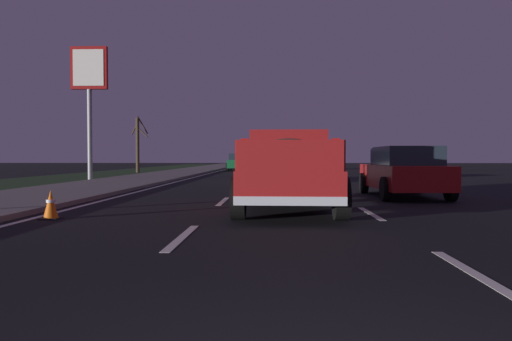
{
  "coord_description": "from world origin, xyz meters",
  "views": [
    {
      "loc": [
        -1.97,
        0.36,
        1.22
      ],
      "look_at": [
        9.51,
        0.77,
        0.9
      ],
      "focal_mm": 33.67,
      "sensor_mm": 36.0,
      "label": 1
    }
  ],
  "objects_px": {
    "pickup_truck": "(289,168)",
    "sedan_green": "(239,162)",
    "bare_tree_far": "(138,143)",
    "gas_price_sign": "(89,80)",
    "traffic_cone_near": "(51,205)",
    "sedan_white": "(282,166)",
    "sedan_red": "(404,171)"
  },
  "relations": [
    {
      "from": "traffic_cone_near",
      "to": "gas_price_sign",
      "type": "bearing_deg",
      "value": 18.58
    },
    {
      "from": "sedan_green",
      "to": "traffic_cone_near",
      "type": "distance_m",
      "value": 33.3
    },
    {
      "from": "gas_price_sign",
      "to": "traffic_cone_near",
      "type": "relative_size",
      "value": 11.97
    },
    {
      "from": "pickup_truck",
      "to": "bare_tree_far",
      "type": "relative_size",
      "value": 1.21
    },
    {
      "from": "bare_tree_far",
      "to": "sedan_green",
      "type": "bearing_deg",
      "value": -57.94
    },
    {
      "from": "pickup_truck",
      "to": "bare_tree_far",
      "type": "height_order",
      "value": "bare_tree_far"
    },
    {
      "from": "pickup_truck",
      "to": "sedan_green",
      "type": "relative_size",
      "value": 1.24
    },
    {
      "from": "sedan_green",
      "to": "pickup_truck",
      "type": "bearing_deg",
      "value": -173.77
    },
    {
      "from": "sedan_white",
      "to": "gas_price_sign",
      "type": "distance_m",
      "value": 10.94
    },
    {
      "from": "sedan_green",
      "to": "sedan_white",
      "type": "height_order",
      "value": "same"
    },
    {
      "from": "pickup_truck",
      "to": "bare_tree_far",
      "type": "bearing_deg",
      "value": 22.72
    },
    {
      "from": "sedan_green",
      "to": "traffic_cone_near",
      "type": "height_order",
      "value": "sedan_green"
    },
    {
      "from": "sedan_white",
      "to": "bare_tree_far",
      "type": "distance_m",
      "value": 17.78
    },
    {
      "from": "sedan_white",
      "to": "traffic_cone_near",
      "type": "xyz_separation_m",
      "value": [
        -14.72,
        4.81,
        -0.5
      ]
    },
    {
      "from": "sedan_green",
      "to": "sedan_white",
      "type": "bearing_deg",
      "value": -169.34
    },
    {
      "from": "pickup_truck",
      "to": "sedan_red",
      "type": "bearing_deg",
      "value": -44.67
    },
    {
      "from": "sedan_green",
      "to": "bare_tree_far",
      "type": "distance_m",
      "value": 9.21
    },
    {
      "from": "gas_price_sign",
      "to": "traffic_cone_near",
      "type": "height_order",
      "value": "gas_price_sign"
    },
    {
      "from": "sedan_green",
      "to": "sedan_white",
      "type": "relative_size",
      "value": 1.0
    },
    {
      "from": "sedan_green",
      "to": "bare_tree_far",
      "type": "xyz_separation_m",
      "value": [
        -4.81,
        7.69,
        1.57
      ]
    },
    {
      "from": "bare_tree_far",
      "to": "gas_price_sign",
      "type": "bearing_deg",
      "value": -174.75
    },
    {
      "from": "sedan_green",
      "to": "bare_tree_far",
      "type": "bearing_deg",
      "value": 122.06
    },
    {
      "from": "sedan_green",
      "to": "sedan_red",
      "type": "xyz_separation_m",
      "value": [
        -27.66,
        -7.06,
        0.0
      ]
    },
    {
      "from": "sedan_red",
      "to": "bare_tree_far",
      "type": "bearing_deg",
      "value": 32.85
    },
    {
      "from": "pickup_truck",
      "to": "gas_price_sign",
      "type": "bearing_deg",
      "value": 36.36
    },
    {
      "from": "traffic_cone_near",
      "to": "pickup_truck",
      "type": "bearing_deg",
      "value": -67.86
    },
    {
      "from": "sedan_white",
      "to": "bare_tree_far",
      "type": "height_order",
      "value": "bare_tree_far"
    },
    {
      "from": "sedan_green",
      "to": "traffic_cone_near",
      "type": "bearing_deg",
      "value": 177.74
    },
    {
      "from": "pickup_truck",
      "to": "sedan_green",
      "type": "bearing_deg",
      "value": 6.23
    },
    {
      "from": "pickup_truck",
      "to": "gas_price_sign",
      "type": "relative_size",
      "value": 0.79
    },
    {
      "from": "sedan_white",
      "to": "pickup_truck",
      "type": "bearing_deg",
      "value": 179.68
    },
    {
      "from": "gas_price_sign",
      "to": "pickup_truck",
      "type": "bearing_deg",
      "value": -143.64
    }
  ]
}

